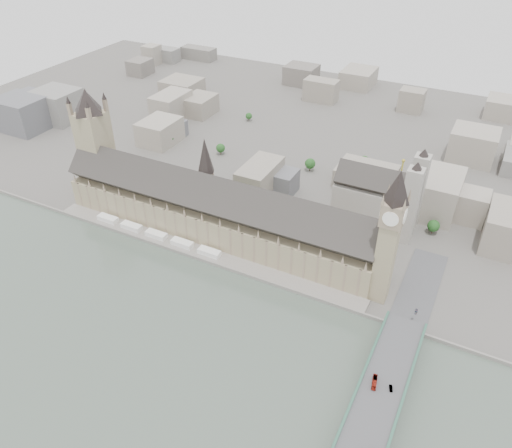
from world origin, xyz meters
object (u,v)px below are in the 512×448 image
at_px(westminster_abbey, 379,198).
at_px(car_silver, 391,388).
at_px(westminster_bridge, 373,414).
at_px(red_bus_north, 374,382).
at_px(car_approach, 416,312).
at_px(elizabeth_tower, 390,229).
at_px(victoria_tower, 95,140).
at_px(palace_of_westminster, 215,211).

xyz_separation_m(westminster_abbey, car_silver, (55.55, -166.80, -14.09)).
bearing_deg(car_silver, westminster_bridge, -125.69).
xyz_separation_m(red_bus_north, car_approach, (8.36, 66.11, -0.78)).
relative_size(elizabeth_tower, car_silver, 23.86).
height_order(westminster_abbey, car_silver, westminster_abbey).
relative_size(westminster_abbey, car_silver, 15.09).
xyz_separation_m(elizabeth_tower, victoria_tower, (-260.00, 18.00, -2.88)).
bearing_deg(westminster_abbey, car_approach, -61.59).
height_order(victoria_tower, car_approach, victoria_tower).
bearing_deg(car_approach, red_bus_north, -97.79).
relative_size(victoria_tower, westminster_bridge, 0.31).
relative_size(red_bus_north, car_approach, 2.33).
distance_m(elizabeth_tower, westminster_abbey, 96.91).
distance_m(westminster_abbey, car_silver, 176.37).
bearing_deg(car_silver, westminster_abbey, 88.63).
relative_size(victoria_tower, red_bus_north, 9.89).
bearing_deg(victoria_tower, palace_of_westminster, -2.96).
relative_size(palace_of_westminster, westminster_abbey, 3.90).
relative_size(westminster_bridge, car_silver, 72.14).
bearing_deg(car_silver, victoria_tower, 141.48).
bearing_deg(westminster_bridge, red_bus_north, 107.06).
xyz_separation_m(palace_of_westminster, elizabeth_tower, (138.00, -11.70, 35.38)).
height_order(elizabeth_tower, victoria_tower, elizabeth_tower).
bearing_deg(car_approach, victoria_tower, 173.00).
bearing_deg(westminster_abbey, car_silver, -71.58).
distance_m(car_silver, car_approach, 65.42).
bearing_deg(car_approach, car_silver, -89.96).
relative_size(palace_of_westminster, car_approach, 61.02).
bearing_deg(car_approach, westminster_bridge, -93.24).
bearing_deg(palace_of_westminster, westminster_bridge, -33.49).
xyz_separation_m(elizabeth_tower, car_silver, (28.47, -79.80, -47.09)).
distance_m(red_bus_north, car_approach, 66.64).
height_order(palace_of_westminster, victoria_tower, victoria_tower).
bearing_deg(westminster_abbey, palace_of_westminster, -145.83).
distance_m(palace_of_westminster, westminster_abbey, 134.09).
height_order(palace_of_westminster, westminster_abbey, westminster_abbey).
xyz_separation_m(palace_of_westminster, victoria_tower, (-122.00, 6.30, 32.50)).
bearing_deg(red_bus_north, victoria_tower, 150.78).
bearing_deg(red_bus_north, car_approach, 72.99).
height_order(elizabeth_tower, westminster_bridge, elizabeth_tower).
bearing_deg(car_silver, palace_of_westminster, 131.42).
xyz_separation_m(victoria_tower, red_bus_north, (279.39, -98.49, -43.55)).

